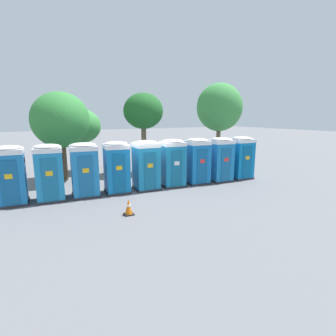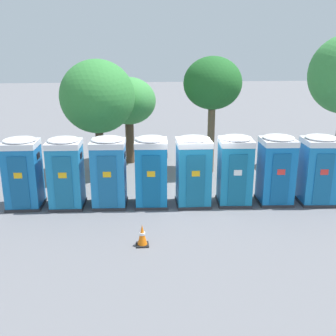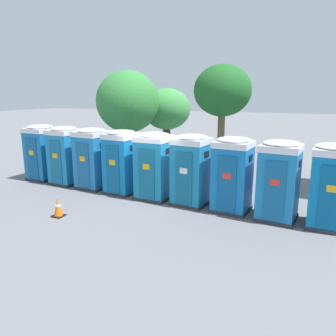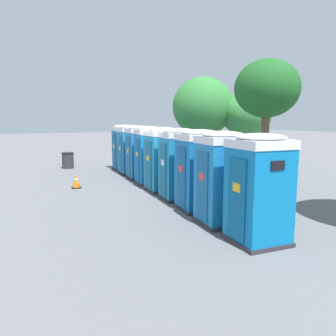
# 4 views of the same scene
# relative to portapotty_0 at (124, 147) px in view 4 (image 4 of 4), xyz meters

# --- Properties ---
(ground_plane) EXTENTS (120.00, 120.00, 0.00)m
(ground_plane) POSITION_rel_portapotty_0_xyz_m (6.04, -0.21, -1.28)
(ground_plane) COLOR slate
(portapotty_0) EXTENTS (1.25, 1.25, 2.54)m
(portapotty_0) POSITION_rel_portapotty_0_xyz_m (0.00, 0.00, 0.00)
(portapotty_0) COLOR #2D2D33
(portapotty_0) RESTS_ON ground
(portapotty_1) EXTENTS (1.25, 1.26, 2.54)m
(portapotty_1) POSITION_rel_portapotty_0_xyz_m (1.50, -0.15, 0.00)
(portapotty_1) COLOR #2D2D33
(portapotty_1) RESTS_ON ground
(portapotty_2) EXTENTS (1.31, 1.29, 2.54)m
(portapotty_2) POSITION_rel_portapotty_0_xyz_m (3.01, -0.23, -0.00)
(portapotty_2) COLOR #2D2D33
(portapotty_2) RESTS_ON ground
(portapotty_3) EXTENTS (1.26, 1.29, 2.54)m
(portapotty_3) POSITION_rel_portapotty_0_xyz_m (4.51, -0.35, 0.00)
(portapotty_3) COLOR #2D2D33
(portapotty_3) RESTS_ON ground
(portapotty_4) EXTENTS (1.26, 1.24, 2.54)m
(portapotty_4) POSITION_rel_portapotty_0_xyz_m (6.02, -0.48, -0.00)
(portapotty_4) COLOR #2D2D33
(portapotty_4) RESTS_ON ground
(portapotty_5) EXTENTS (1.31, 1.32, 2.54)m
(portapotty_5) POSITION_rel_portapotty_0_xyz_m (7.52, -0.54, 0.00)
(portapotty_5) COLOR #2D2D33
(portapotty_5) RESTS_ON ground
(portapotty_6) EXTENTS (1.30, 1.29, 2.54)m
(portapotty_6) POSITION_rel_portapotty_0_xyz_m (9.03, -0.65, 0.00)
(portapotty_6) COLOR #2D2D33
(portapotty_6) RESTS_ON ground
(portapotty_7) EXTENTS (1.31, 1.31, 2.54)m
(portapotty_7) POSITION_rel_portapotty_0_xyz_m (10.53, -0.83, 0.00)
(portapotty_7) COLOR #2D2D33
(portapotty_7) RESTS_ON ground
(portapotty_8) EXTENTS (1.31, 1.28, 2.54)m
(portapotty_8) POSITION_rel_portapotty_0_xyz_m (12.04, -0.88, -0.00)
(portapotty_8) COLOR #2D2D33
(portapotty_8) RESTS_ON ground
(street_tree_0) EXTENTS (3.23, 3.23, 5.09)m
(street_tree_0) POSITION_rel_portapotty_0_xyz_m (2.51, 3.61, 2.20)
(street_tree_0) COLOR #4C3826
(street_tree_0) RESTS_ON ground
(street_tree_1) EXTENTS (2.56, 2.56, 5.20)m
(street_tree_1) POSITION_rel_portapotty_0_xyz_m (7.52, 3.42, 2.71)
(street_tree_1) COLOR brown
(street_tree_1) RESTS_ON ground
(street_tree_3) EXTENTS (2.62, 2.62, 4.22)m
(street_tree_3) POSITION_rel_portapotty_0_xyz_m (3.88, 5.46, 1.76)
(street_tree_3) COLOR #4C3826
(street_tree_3) RESTS_ON ground
(trash_can) EXTENTS (0.70, 0.70, 0.93)m
(trash_can) POSITION_rel_portapotty_0_xyz_m (-1.87, -2.82, -0.82)
(trash_can) COLOR #2D2D33
(trash_can) RESTS_ON ground
(traffic_cone) EXTENTS (0.36, 0.36, 0.64)m
(traffic_cone) POSITION_rel_portapotty_0_xyz_m (4.01, -3.48, -0.97)
(traffic_cone) COLOR black
(traffic_cone) RESTS_ON ground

